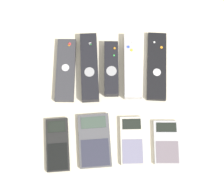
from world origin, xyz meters
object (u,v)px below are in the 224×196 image
at_px(remote_0, 66,70).
at_px(calculator_2, 132,141).
at_px(remote_3, 133,66).
at_px(remote_2, 111,69).
at_px(remote_1, 89,67).
at_px(calculator_0, 58,145).
at_px(calculator_3, 167,142).
at_px(calculator_1, 95,141).
at_px(remote_4, 157,66).

relative_size(remote_0, calculator_2, 1.45).
height_order(remote_0, remote_3, remote_3).
bearing_deg(remote_2, remote_1, 175.66).
bearing_deg(remote_3, calculator_0, -132.22).
relative_size(remote_0, calculator_3, 1.58).
bearing_deg(remote_2, calculator_1, -102.49).
distance_m(remote_2, calculator_2, 0.23).
bearing_deg(calculator_2, remote_2, 104.34).
height_order(remote_2, calculator_3, remote_2).
distance_m(remote_4, calculator_1, 0.29).
distance_m(remote_2, remote_4, 0.14).
xyz_separation_m(remote_1, remote_4, (0.20, 0.00, -0.01)).
xyz_separation_m(remote_2, remote_4, (0.14, 0.01, -0.00)).
relative_size(remote_1, calculator_1, 1.36).
distance_m(remote_0, calculator_3, 0.37).
height_order(calculator_1, calculator_3, same).
distance_m(calculator_0, calculator_3, 0.31).
xyz_separation_m(remote_2, calculator_2, (0.06, -0.22, -0.01)).
bearing_deg(remote_2, remote_4, 3.97).
bearing_deg(remote_4, remote_2, -173.05).
distance_m(remote_1, calculator_1, 0.22).
bearing_deg(remote_2, remote_0, -179.34).
xyz_separation_m(remote_0, remote_2, (0.14, -0.00, 0.00)).
relative_size(remote_3, calculator_1, 1.31).
bearing_deg(remote_1, calculator_1, -88.19).
relative_size(remote_3, calculator_2, 1.50).
bearing_deg(calculator_2, calculator_1, 179.00).
xyz_separation_m(remote_4, calculator_2, (-0.08, -0.23, -0.00)).
relative_size(remote_0, calculator_1, 1.27).
bearing_deg(remote_4, remote_3, -175.90).
height_order(calculator_0, calculator_2, same).
bearing_deg(remote_2, calculator_2, -74.99).
distance_m(remote_1, remote_2, 0.07).
distance_m(remote_0, calculator_0, 0.23).
relative_size(remote_2, calculator_1, 1.08).
bearing_deg(calculator_0, remote_1, 65.32).
height_order(remote_0, calculator_3, remote_0).
bearing_deg(remote_3, remote_4, 1.64).
distance_m(remote_0, remote_1, 0.07).
distance_m(remote_1, calculator_2, 0.26).
xyz_separation_m(calculator_0, calculator_1, (0.11, 0.01, -0.00)).
bearing_deg(remote_0, calculator_3, -36.33).
height_order(remote_0, calculator_1, remote_0).
bearing_deg(remote_4, remote_1, -175.71).
bearing_deg(calculator_3, remote_1, 134.61).
bearing_deg(calculator_0, remote_4, 35.24).
bearing_deg(calculator_3, remote_2, 125.49).
bearing_deg(calculator_1, remote_1, 90.52).
relative_size(remote_0, remote_4, 0.91).
xyz_separation_m(remote_0, calculator_0, (-0.02, -0.23, -0.00)).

